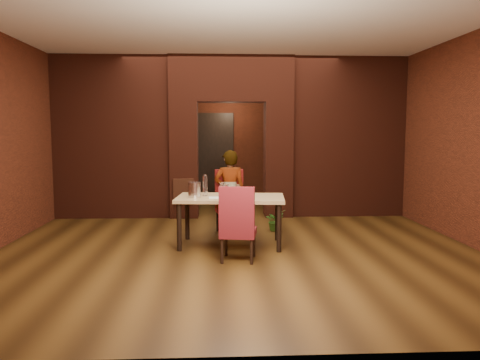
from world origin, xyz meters
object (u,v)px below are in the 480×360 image
object	(u,v)px
wine_bucket	(195,190)
potted_plant	(275,220)
wine_glass_b	(226,191)
dining_table	(231,221)
person_seated	(230,193)
water_bottle	(205,185)
wine_glass_a	(222,189)
chair_far	(231,202)
chair_near	(238,223)
wine_glass_c	(238,191)

from	to	relation	value
wine_bucket	potted_plant	bearing A→B (deg)	38.63
wine_bucket	wine_glass_b	bearing A→B (deg)	3.69
dining_table	person_seated	world-z (taller)	person_seated
wine_bucket	water_bottle	distance (m)	0.23
wine_glass_a	potted_plant	bearing A→B (deg)	43.26
dining_table	water_bottle	xyz separation A→B (m)	(-0.38, 0.10, 0.54)
chair_far	wine_bucket	distance (m)	1.13
wine_glass_b	water_bottle	world-z (taller)	water_bottle
chair_near	wine_bucket	size ratio (longest dim) A/B	4.47
dining_table	chair_near	bearing A→B (deg)	-78.98
chair_near	wine_glass_c	bearing A→B (deg)	-82.92
person_seated	water_bottle	bearing A→B (deg)	60.98
dining_table	person_seated	size ratio (longest dim) A/B	1.13
chair_far	person_seated	size ratio (longest dim) A/B	0.75
dining_table	water_bottle	distance (m)	0.67
chair_near	wine_glass_a	size ratio (longest dim) A/B	5.20
potted_plant	chair_near	bearing A→B (deg)	-111.49
person_seated	wine_glass_c	bearing A→B (deg)	99.03
dining_table	wine_bucket	distance (m)	0.73
wine_glass_a	wine_glass_b	distance (m)	0.18
wine_glass_c	potted_plant	distance (m)	1.45
chair_near	potted_plant	bearing A→B (deg)	-102.54
chair_near	wine_glass_c	distance (m)	0.81
chair_far	potted_plant	xyz separation A→B (m)	(0.76, 0.15, -0.35)
wine_glass_c	potted_plant	xyz separation A→B (m)	(0.69, 1.09, -0.66)
wine_bucket	dining_table	bearing A→B (deg)	6.62
chair_far	person_seated	distance (m)	0.21
chair_far	potted_plant	size ratio (longest dim) A/B	2.92
water_bottle	wine_bucket	bearing A→B (deg)	-132.49
dining_table	water_bottle	bearing A→B (deg)	170.18
chair_far	water_bottle	bearing A→B (deg)	-128.97
potted_plant	dining_table	bearing A→B (deg)	-128.51
person_seated	potted_plant	xyz separation A→B (m)	(0.79, 0.26, -0.53)
person_seated	wine_glass_a	distance (m)	0.64
person_seated	chair_near	bearing A→B (deg)	95.10
wine_glass_b	potted_plant	world-z (taller)	wine_glass_b
dining_table	potted_plant	distance (m)	1.30
chair_near	wine_glass_a	distance (m)	1.03
chair_near	water_bottle	xyz separation A→B (m)	(-0.46, 0.93, 0.40)
chair_far	person_seated	world-z (taller)	person_seated
dining_table	wine_glass_b	size ratio (longest dim) A/B	8.53
person_seated	wine_glass_a	bearing A→B (deg)	79.89
dining_table	potted_plant	world-z (taller)	dining_table
wine_glass_c	wine_bucket	size ratio (longest dim) A/B	0.83
person_seated	wine_glass_b	size ratio (longest dim) A/B	7.58
dining_table	wine_glass_a	size ratio (longest dim) A/B	8.17
dining_table	wine_glass_a	xyz separation A→B (m)	(-0.13, 0.13, 0.47)
chair_far	potted_plant	world-z (taller)	chair_far
wine_glass_b	wine_bucket	distance (m)	0.47
chair_near	person_seated	bearing A→B (deg)	-78.46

